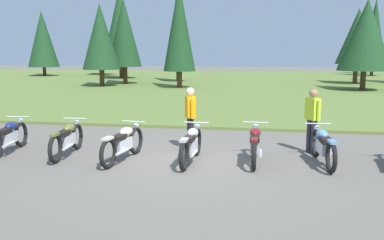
# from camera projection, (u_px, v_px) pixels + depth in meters

# --- Properties ---
(ground_plane) EXTENTS (140.00, 140.00, 0.00)m
(ground_plane) POSITION_uv_depth(u_px,v_px,m) (188.00, 161.00, 9.67)
(ground_plane) COLOR #605B54
(grass_moorland) EXTENTS (80.00, 44.00, 0.10)m
(grass_moorland) POSITION_uv_depth(u_px,v_px,m) (239.00, 82.00, 35.00)
(grass_moorland) COLOR #5B7033
(grass_moorland) RESTS_ON ground
(forest_treeline) EXTENTS (39.10, 26.68, 8.78)m
(forest_treeline) POSITION_uv_depth(u_px,v_px,m) (211.00, 33.00, 36.70)
(forest_treeline) COLOR #47331E
(forest_treeline) RESTS_ON ground
(motorcycle_navy) EXTENTS (0.64, 2.09, 0.88)m
(motorcycle_navy) POSITION_uv_depth(u_px,v_px,m) (9.00, 136.00, 10.38)
(motorcycle_navy) COLOR black
(motorcycle_navy) RESTS_ON ground
(motorcycle_olive) EXTENTS (0.62, 2.10, 0.88)m
(motorcycle_olive) POSITION_uv_depth(u_px,v_px,m) (67.00, 139.00, 10.09)
(motorcycle_olive) COLOR black
(motorcycle_olive) RESTS_ON ground
(motorcycle_cream) EXTENTS (0.62, 2.09, 0.88)m
(motorcycle_cream) POSITION_uv_depth(u_px,v_px,m) (123.00, 143.00, 9.63)
(motorcycle_cream) COLOR black
(motorcycle_cream) RESTS_ON ground
(motorcycle_silver) EXTENTS (0.62, 2.10, 0.88)m
(motorcycle_silver) POSITION_uv_depth(u_px,v_px,m) (191.00, 144.00, 9.48)
(motorcycle_silver) COLOR black
(motorcycle_silver) RESTS_ON ground
(motorcycle_maroon) EXTENTS (0.62, 2.10, 0.88)m
(motorcycle_maroon) POSITION_uv_depth(u_px,v_px,m) (255.00, 144.00, 9.49)
(motorcycle_maroon) COLOR black
(motorcycle_maroon) RESTS_ON ground
(motorcycle_sky_blue) EXTENTS (0.62, 2.10, 0.88)m
(motorcycle_sky_blue) POSITION_uv_depth(u_px,v_px,m) (323.00, 146.00, 9.32)
(motorcycle_sky_blue) COLOR black
(motorcycle_sky_blue) RESTS_ON ground
(rider_with_back_turned) EXTENTS (0.34, 0.52, 1.67)m
(rider_with_back_turned) POSITION_uv_depth(u_px,v_px,m) (190.00, 115.00, 10.65)
(rider_with_back_turned) COLOR black
(rider_with_back_turned) RESTS_ON ground
(rider_in_hivis_vest) EXTENTS (0.38, 0.48, 1.67)m
(rider_in_hivis_vest) POSITION_uv_depth(u_px,v_px,m) (312.00, 117.00, 10.26)
(rider_in_hivis_vest) COLOR #2D2D38
(rider_in_hivis_vest) RESTS_ON ground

